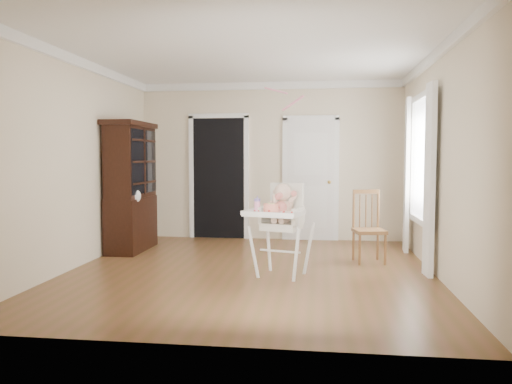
# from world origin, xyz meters

# --- Properties ---
(floor) EXTENTS (5.00, 5.00, 0.00)m
(floor) POSITION_xyz_m (0.00, 0.00, 0.00)
(floor) COLOR brown
(floor) RESTS_ON ground
(ceiling) EXTENTS (5.00, 5.00, 0.00)m
(ceiling) POSITION_xyz_m (0.00, 0.00, 2.70)
(ceiling) COLOR white
(ceiling) RESTS_ON wall_back
(wall_back) EXTENTS (4.50, 0.00, 4.50)m
(wall_back) POSITION_xyz_m (0.00, 2.50, 1.35)
(wall_back) COLOR beige
(wall_back) RESTS_ON floor
(wall_left) EXTENTS (0.00, 5.00, 5.00)m
(wall_left) POSITION_xyz_m (-2.25, 0.00, 1.35)
(wall_left) COLOR beige
(wall_left) RESTS_ON floor
(wall_right) EXTENTS (0.00, 5.00, 5.00)m
(wall_right) POSITION_xyz_m (2.25, 0.00, 1.35)
(wall_right) COLOR beige
(wall_right) RESTS_ON floor
(crown_molding) EXTENTS (4.50, 5.00, 0.12)m
(crown_molding) POSITION_xyz_m (0.00, 0.00, 2.64)
(crown_molding) COLOR white
(crown_molding) RESTS_ON ceiling
(doorway) EXTENTS (1.06, 0.05, 2.22)m
(doorway) POSITION_xyz_m (-0.90, 2.48, 1.11)
(doorway) COLOR black
(doorway) RESTS_ON wall_back
(closet_door) EXTENTS (0.96, 0.09, 2.13)m
(closet_door) POSITION_xyz_m (0.70, 2.48, 1.02)
(closet_door) COLOR white
(closet_door) RESTS_ON wall_back
(window_right) EXTENTS (0.13, 1.84, 2.30)m
(window_right) POSITION_xyz_m (2.18, 0.80, 1.29)
(window_right) COLOR white
(window_right) RESTS_ON wall_right
(high_chair) EXTENTS (0.83, 0.94, 1.13)m
(high_chair) POSITION_xyz_m (0.41, -0.21, 0.70)
(high_chair) COLOR white
(high_chair) RESTS_ON floor
(baby) EXTENTS (0.31, 0.29, 0.49)m
(baby) POSITION_xyz_m (0.42, -0.18, 0.86)
(baby) COLOR beige
(baby) RESTS_ON high_chair
(cake) EXTENTS (0.23, 0.23, 0.10)m
(cake) POSITION_xyz_m (0.31, -0.44, 0.84)
(cake) COLOR silver
(cake) RESTS_ON high_chair
(sippy_cup) EXTENTS (0.08, 0.08, 0.18)m
(sippy_cup) POSITION_xyz_m (0.12, -0.26, 0.87)
(sippy_cup) COLOR #FD9BC4
(sippy_cup) RESTS_ON high_chair
(china_cabinet) EXTENTS (0.51, 1.16, 1.95)m
(china_cabinet) POSITION_xyz_m (-1.99, 1.16, 0.98)
(china_cabinet) COLOR black
(china_cabinet) RESTS_ON floor
(dining_chair) EXTENTS (0.46, 0.46, 0.98)m
(dining_chair) POSITION_xyz_m (1.52, 0.74, 0.46)
(dining_chair) COLOR brown
(dining_chair) RESTS_ON floor
(streamer) EXTENTS (0.36, 0.37, 0.15)m
(streamer) POSITION_xyz_m (0.24, 0.88, 2.35)
(streamer) COLOR pink
(streamer) RESTS_ON ceiling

